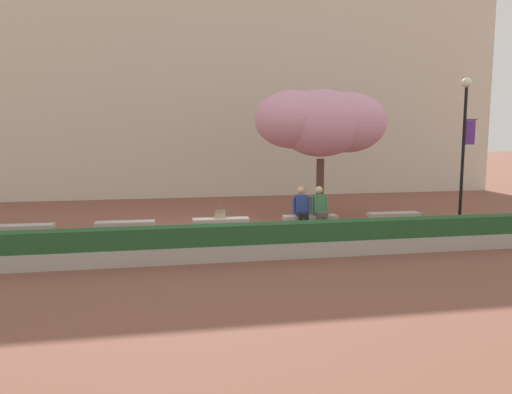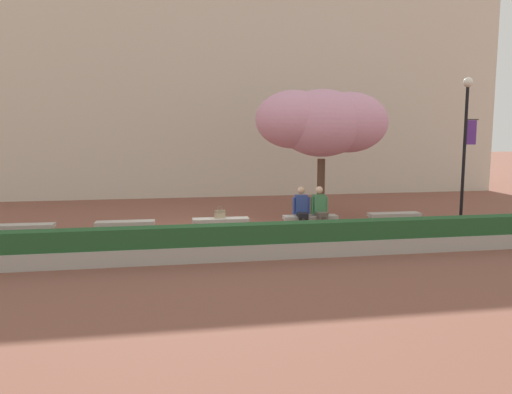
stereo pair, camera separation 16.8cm
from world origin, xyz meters
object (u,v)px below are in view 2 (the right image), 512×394
(stone_bench_near_east, at_px, (310,221))
(handbag, at_px, (220,214))
(stone_bench_center, at_px, (221,224))
(lamp_post_with_banner, at_px, (465,140))
(person_seated_left, at_px, (302,208))
(stone_bench_east_end, at_px, (394,218))
(person_seated_right, at_px, (320,207))
(stone_bench_near_west, at_px, (125,227))
(stone_bench_west_end, at_px, (23,230))
(cherry_tree_main, at_px, (321,122))

(stone_bench_near_east, bearing_deg, handbag, 179.48)
(stone_bench_center, xyz_separation_m, lamp_post_with_banner, (7.06, -0.55, 2.33))
(stone_bench_center, height_order, person_seated_left, person_seated_left)
(stone_bench_east_end, relative_size, person_seated_right, 1.23)
(stone_bench_near_east, height_order, lamp_post_with_banner, lamp_post_with_banner)
(stone_bench_near_west, bearing_deg, stone_bench_west_end, 180.00)
(handbag, xyz_separation_m, cherry_tree_main, (3.60, 2.11, 2.59))
(stone_bench_near_east, bearing_deg, stone_bench_west_end, 180.00)
(stone_bench_west_end, xyz_separation_m, handbag, (5.19, 0.02, 0.28))
(stone_bench_near_west, xyz_separation_m, handbag, (2.59, 0.02, 0.28))
(stone_bench_east_end, bearing_deg, stone_bench_near_east, 180.00)
(stone_bench_near_west, distance_m, person_seated_left, 4.96)
(person_seated_right, xyz_separation_m, cherry_tree_main, (0.70, 2.18, 2.47))
(stone_bench_west_end, distance_m, stone_bench_near_east, 7.82)
(person_seated_left, distance_m, person_seated_right, 0.55)
(stone_bench_east_end, distance_m, handbag, 5.24)
(person_seated_left, relative_size, lamp_post_with_banner, 0.29)
(stone_bench_near_west, xyz_separation_m, stone_bench_center, (2.61, 0.00, 0.00))
(stone_bench_west_end, relative_size, lamp_post_with_banner, 0.36)
(stone_bench_center, relative_size, cherry_tree_main, 0.36)
(handbag, height_order, lamp_post_with_banner, lamp_post_with_banner)
(stone_bench_center, height_order, stone_bench_near_east, same)
(stone_bench_near_east, relative_size, cherry_tree_main, 0.36)
(lamp_post_with_banner, bearing_deg, stone_bench_west_end, 177.45)
(stone_bench_near_west, distance_m, stone_bench_east_end, 7.82)
(stone_bench_near_east, distance_m, stone_bench_east_end, 2.61)
(stone_bench_east_end, relative_size, lamp_post_with_banner, 0.36)
(stone_bench_near_east, relative_size, stone_bench_east_end, 1.00)
(stone_bench_near_east, height_order, person_seated_left, person_seated_left)
(stone_bench_near_east, height_order, handbag, handbag)
(stone_bench_near_east, height_order, person_seated_right, person_seated_right)
(stone_bench_east_end, height_order, cherry_tree_main, cherry_tree_main)
(stone_bench_near_east, xyz_separation_m, cherry_tree_main, (0.97, 2.13, 2.88))
(stone_bench_east_end, relative_size, person_seated_left, 1.23)
(stone_bench_center, height_order, handbag, handbag)
(person_seated_left, height_order, person_seated_right, same)
(stone_bench_center, bearing_deg, lamp_post_with_banner, -4.42)
(stone_bench_east_end, height_order, person_seated_right, person_seated_right)
(stone_bench_near_east, bearing_deg, person_seated_left, -169.05)
(stone_bench_west_end, xyz_separation_m, stone_bench_near_east, (7.82, 0.00, 0.00))
(handbag, xyz_separation_m, lamp_post_with_banner, (7.08, -0.57, 2.04))
(stone_bench_near_west, height_order, lamp_post_with_banner, lamp_post_with_banner)
(person_seated_right, xyz_separation_m, handbag, (-2.90, 0.08, -0.12))
(stone_bench_west_end, xyz_separation_m, stone_bench_east_end, (10.43, 0.00, 0.00))
(stone_bench_west_end, bearing_deg, lamp_post_with_banner, -2.55)
(person_seated_right, relative_size, cherry_tree_main, 0.29)
(stone_bench_center, bearing_deg, person_seated_right, -1.07)
(stone_bench_east_end, bearing_deg, person_seated_left, -178.94)
(person_seated_left, bearing_deg, cherry_tree_main, 60.35)
(stone_bench_near_west, bearing_deg, handbag, 0.53)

